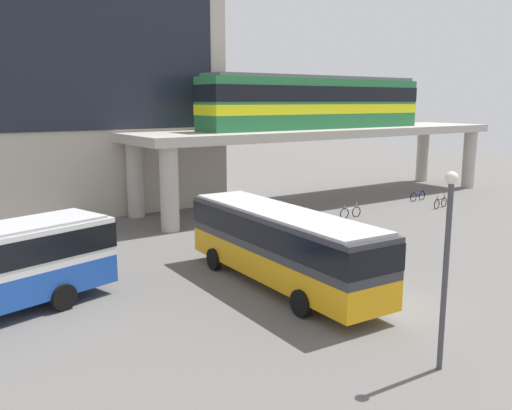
{
  "coord_description": "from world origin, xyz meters",
  "views": [
    {
      "loc": [
        -15.29,
        -13.58,
        7.59
      ],
      "look_at": [
        1.05,
        9.78,
        2.2
      ],
      "focal_mm": 38.7,
      "sensor_mm": 36.0,
      "label": 1
    }
  ],
  "objects_px": {
    "bicycle_green": "(300,218)",
    "bicycle_silver": "(350,212)",
    "bus_main": "(281,240)",
    "bicycle_black": "(440,203)",
    "train": "(316,102)",
    "bicycle_blue": "(418,196)",
    "station_building": "(19,54)"
  },
  "relations": [
    {
      "from": "bus_main",
      "to": "bicycle_green",
      "type": "bearing_deg",
      "value": 46.64
    },
    {
      "from": "bicycle_black",
      "to": "bicycle_green",
      "type": "bearing_deg",
      "value": 171.31
    },
    {
      "from": "train",
      "to": "bicycle_black",
      "type": "relative_size",
      "value": 10.73
    },
    {
      "from": "bicycle_green",
      "to": "bicycle_silver",
      "type": "bearing_deg",
      "value": -8.1
    },
    {
      "from": "bicycle_black",
      "to": "bus_main",
      "type": "bearing_deg",
      "value": -160.58
    },
    {
      "from": "train",
      "to": "bicycle_blue",
      "type": "distance_m",
      "value": 10.76
    },
    {
      "from": "bicycle_black",
      "to": "bicycle_green",
      "type": "relative_size",
      "value": 1.01
    },
    {
      "from": "station_building",
      "to": "bicycle_green",
      "type": "height_order",
      "value": "station_building"
    },
    {
      "from": "bus_main",
      "to": "bicycle_blue",
      "type": "height_order",
      "value": "bus_main"
    },
    {
      "from": "bicycle_silver",
      "to": "bicycle_green",
      "type": "distance_m",
      "value": 3.87
    },
    {
      "from": "bicycle_silver",
      "to": "bicycle_blue",
      "type": "height_order",
      "value": "same"
    },
    {
      "from": "bicycle_green",
      "to": "station_building",
      "type": "bearing_deg",
      "value": 132.68
    },
    {
      "from": "station_building",
      "to": "bus_main",
      "type": "relative_size",
      "value": 2.3
    },
    {
      "from": "train",
      "to": "bicycle_green",
      "type": "distance_m",
      "value": 10.7
    },
    {
      "from": "bicycle_silver",
      "to": "bicycle_green",
      "type": "xyz_separation_m",
      "value": [
        -3.83,
        0.55,
        0.0
      ]
    },
    {
      "from": "bus_main",
      "to": "bicycle_black",
      "type": "relative_size",
      "value": 6.27
    },
    {
      "from": "bus_main",
      "to": "bicycle_black",
      "type": "xyz_separation_m",
      "value": [
        19.91,
        7.02,
        -1.63
      ]
    },
    {
      "from": "train",
      "to": "bicycle_blue",
      "type": "xyz_separation_m",
      "value": [
        6.72,
        -4.38,
        -7.17
      ]
    },
    {
      "from": "bus_main",
      "to": "station_building",
      "type": "bearing_deg",
      "value": 101.42
    },
    {
      "from": "bus_main",
      "to": "bicycle_silver",
      "type": "relative_size",
      "value": 6.22
    },
    {
      "from": "bicycle_black",
      "to": "bicycle_blue",
      "type": "relative_size",
      "value": 0.99
    },
    {
      "from": "bicycle_green",
      "to": "bicycle_blue",
      "type": "height_order",
      "value": "same"
    },
    {
      "from": "train",
      "to": "bicycle_green",
      "type": "bearing_deg",
      "value": -137.23
    },
    {
      "from": "station_building",
      "to": "bicycle_silver",
      "type": "xyz_separation_m",
      "value": [
        16.74,
        -14.54,
        -10.32
      ]
    },
    {
      "from": "bicycle_blue",
      "to": "bicycle_black",
      "type": "bearing_deg",
      "value": -108.74
    },
    {
      "from": "bicycle_black",
      "to": "bicycle_blue",
      "type": "distance_m",
      "value": 2.95
    },
    {
      "from": "station_building",
      "to": "bicycle_blue",
      "type": "xyz_separation_m",
      "value": [
        25.46,
        -12.98,
        -10.32
      ]
    },
    {
      "from": "train",
      "to": "bicycle_black",
      "type": "xyz_separation_m",
      "value": [
        5.77,
        -7.17,
        -7.17
      ]
    },
    {
      "from": "station_building",
      "to": "train",
      "type": "height_order",
      "value": "station_building"
    },
    {
      "from": "bicycle_green",
      "to": "bicycle_blue",
      "type": "distance_m",
      "value": 12.59
    },
    {
      "from": "bicycle_black",
      "to": "train",
      "type": "bearing_deg",
      "value": 128.85
    },
    {
      "from": "station_building",
      "to": "bicycle_green",
      "type": "distance_m",
      "value": 21.65
    }
  ]
}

